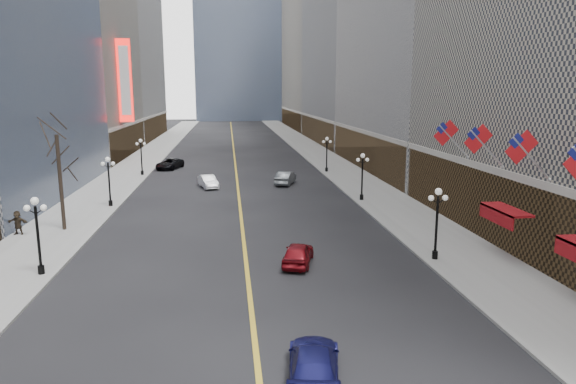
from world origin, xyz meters
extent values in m
cube|color=gray|center=(14.00, 70.00, 0.07)|extent=(6.00, 230.00, 0.15)
cube|color=gray|center=(-14.00, 70.00, 0.07)|extent=(6.00, 230.00, 0.15)
cube|color=gold|center=(0.00, 80.00, 0.01)|extent=(0.25, 200.00, 0.02)
cube|color=brown|center=(18.40, 29.00, 2.60)|extent=(2.80, 41.00, 5.00)
cube|color=brown|center=(18.40, 68.00, 2.60)|extent=(2.80, 35.00, 5.00)
cube|color=gray|center=(30.00, 106.00, 24.00)|extent=(26.00, 40.00, 48.00)
cube|color=brown|center=(18.40, 106.00, 2.60)|extent=(2.80, 39.00, 5.00)
cube|color=#A39A87|center=(30.00, 149.00, 31.00)|extent=(26.00, 46.00, 62.00)
cube|color=brown|center=(18.40, 149.00, 2.60)|extent=(2.80, 45.00, 5.00)
cube|color=brown|center=(-18.40, 87.00, 2.60)|extent=(2.80, 29.00, 5.00)
cube|color=brown|center=(-18.40, 121.00, 2.60)|extent=(2.80, 37.00, 5.00)
cylinder|color=black|center=(11.80, 30.00, 0.40)|extent=(0.36, 0.36, 0.50)
cylinder|color=black|center=(11.80, 30.00, 2.15)|extent=(0.16, 0.16, 4.00)
sphere|color=white|center=(11.80, 30.00, 4.45)|extent=(0.44, 0.44, 0.44)
sphere|color=white|center=(11.35, 30.00, 4.05)|extent=(0.36, 0.36, 0.36)
sphere|color=white|center=(12.25, 30.00, 4.05)|extent=(0.36, 0.36, 0.36)
cylinder|color=black|center=(11.80, 48.00, 0.40)|extent=(0.36, 0.36, 0.50)
cylinder|color=black|center=(11.80, 48.00, 2.15)|extent=(0.16, 0.16, 4.00)
sphere|color=white|center=(11.80, 48.00, 4.45)|extent=(0.44, 0.44, 0.44)
sphere|color=white|center=(11.35, 48.00, 4.05)|extent=(0.36, 0.36, 0.36)
sphere|color=white|center=(12.25, 48.00, 4.05)|extent=(0.36, 0.36, 0.36)
cylinder|color=black|center=(11.80, 66.00, 0.40)|extent=(0.36, 0.36, 0.50)
cylinder|color=black|center=(11.80, 66.00, 2.15)|extent=(0.16, 0.16, 4.00)
sphere|color=white|center=(11.80, 66.00, 4.45)|extent=(0.44, 0.44, 0.44)
sphere|color=white|center=(11.35, 66.00, 4.05)|extent=(0.36, 0.36, 0.36)
sphere|color=white|center=(12.25, 66.00, 4.05)|extent=(0.36, 0.36, 0.36)
cylinder|color=black|center=(-11.80, 30.00, 0.40)|extent=(0.36, 0.36, 0.50)
cylinder|color=black|center=(-11.80, 30.00, 2.15)|extent=(0.16, 0.16, 4.00)
sphere|color=white|center=(-11.80, 30.00, 4.45)|extent=(0.44, 0.44, 0.44)
sphere|color=white|center=(-12.25, 30.00, 4.05)|extent=(0.36, 0.36, 0.36)
sphere|color=white|center=(-11.35, 30.00, 4.05)|extent=(0.36, 0.36, 0.36)
cylinder|color=black|center=(-11.80, 48.00, 0.40)|extent=(0.36, 0.36, 0.50)
cylinder|color=black|center=(-11.80, 48.00, 2.15)|extent=(0.16, 0.16, 4.00)
sphere|color=white|center=(-11.80, 48.00, 4.45)|extent=(0.44, 0.44, 0.44)
sphere|color=white|center=(-12.25, 48.00, 4.05)|extent=(0.36, 0.36, 0.36)
sphere|color=white|center=(-11.35, 48.00, 4.05)|extent=(0.36, 0.36, 0.36)
cylinder|color=black|center=(-11.80, 66.00, 0.40)|extent=(0.36, 0.36, 0.50)
cylinder|color=black|center=(-11.80, 66.00, 2.15)|extent=(0.16, 0.16, 4.00)
sphere|color=white|center=(-11.80, 66.00, 4.45)|extent=(0.44, 0.44, 0.44)
sphere|color=white|center=(-12.25, 66.00, 4.05)|extent=(0.36, 0.36, 0.36)
sphere|color=white|center=(-11.35, 66.00, 4.05)|extent=(0.36, 0.36, 0.36)
cylinder|color=#B2B2B7|center=(15.80, 27.00, 6.80)|extent=(2.49, 0.12, 2.49)
cube|color=red|center=(15.15, 27.00, 7.45)|extent=(1.94, 0.04, 1.94)
cube|color=navy|center=(14.80, 27.00, 7.80)|extent=(0.88, 0.06, 0.88)
cylinder|color=#B2B2B7|center=(15.80, 32.00, 6.80)|extent=(2.49, 0.12, 2.49)
cube|color=red|center=(15.15, 32.00, 7.45)|extent=(1.94, 0.04, 1.94)
cube|color=navy|center=(14.80, 32.00, 7.80)|extent=(0.88, 0.06, 0.88)
cylinder|color=#B2B2B7|center=(15.80, 37.00, 6.80)|extent=(2.49, 0.12, 2.49)
cube|color=red|center=(15.15, 37.00, 7.45)|extent=(1.94, 0.04, 1.94)
cube|color=navy|center=(14.80, 37.00, 7.80)|extent=(0.88, 0.06, 0.88)
cube|color=maroon|center=(16.30, 30.00, 3.20)|extent=(1.40, 4.00, 0.15)
cube|color=maroon|center=(15.65, 30.00, 2.80)|extent=(0.10, 4.00, 0.90)
cube|color=red|center=(-15.90, 80.00, 12.00)|extent=(2.00, 0.50, 12.00)
cube|color=white|center=(-15.85, 80.00, 12.00)|extent=(1.40, 0.55, 10.00)
cylinder|color=#2D231C|center=(-13.50, 40.00, 3.75)|extent=(0.28, 0.28, 7.20)
imported|color=white|center=(-3.25, 56.86, 0.69)|extent=(2.54, 4.42, 1.38)
imported|color=black|center=(-9.00, 71.60, 0.72)|extent=(3.89, 5.68, 1.44)
imported|color=#161654|center=(2.00, 17.48, 0.68)|extent=(2.66, 4.93, 1.36)
imported|color=maroon|center=(3.17, 30.37, 0.69)|extent=(2.67, 4.36, 1.39)
imported|color=#52565A|center=(5.47, 57.91, 0.75)|extent=(2.99, 4.84, 1.51)
imported|color=#2C2318|center=(-16.40, 38.90, 1.04)|extent=(1.70, 0.72, 1.78)
camera|label=1|loc=(-0.93, 0.47, 10.49)|focal=32.00mm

